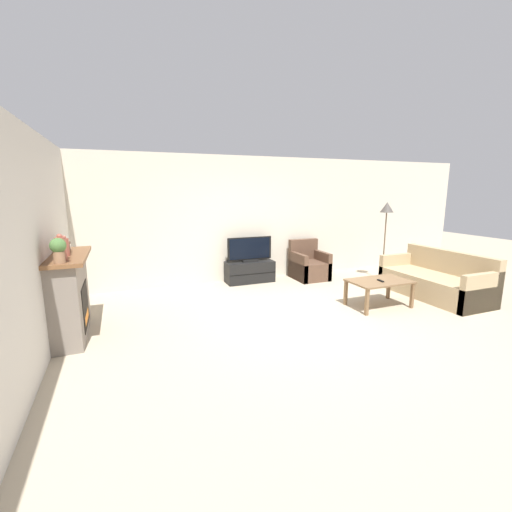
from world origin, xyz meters
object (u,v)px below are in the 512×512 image
object	(u,v)px
potted_plant	(58,249)
mantel_vase_centre_left	(65,247)
mantel_vase_left	(61,248)
remote	(381,281)
tv_stand	(250,272)
floor_lamp	(386,215)
tv	(250,250)
couch	(436,282)
coffee_table	(379,284)
mantel_clock	(68,247)
fireplace	(70,295)
armchair	(309,266)

from	to	relation	value
potted_plant	mantel_vase_centre_left	bearing A→B (deg)	90.00
mantel_vase_left	remote	bearing A→B (deg)	-2.84
tv_stand	floor_lamp	world-z (taller)	floor_lamp
mantel_vase_centre_left	tv	distance (m)	3.76
mantel_vase_left	couch	distance (m)	6.24
coffee_table	couch	bearing A→B (deg)	2.79
mantel_clock	couch	distance (m)	6.26
fireplace	tv	distance (m)	3.69
mantel_clock	tv	xyz separation A→B (m)	(3.24, 1.58, -0.51)
fireplace	remote	distance (m)	4.78
potted_plant	floor_lamp	xyz separation A→B (m)	(6.09, 1.41, 0.14)
couch	floor_lamp	world-z (taller)	floor_lamp
mantel_vase_left	tv	size ratio (longest dim) A/B	0.33
mantel_vase_centre_left	fireplace	bearing A→B (deg)	99.19
tv	coffee_table	world-z (taller)	tv
remote	mantel_clock	bearing A→B (deg)	176.90
fireplace	couch	distance (m)	6.20
mantel_vase_left	potted_plant	distance (m)	0.17
mantel_clock	tv	size ratio (longest dim) A/B	0.15
tv_stand	couch	world-z (taller)	couch
coffee_table	couch	size ratio (longest dim) A/B	0.53
tv_stand	potted_plant	bearing A→B (deg)	-144.57
mantel_clock	coffee_table	xyz separation A→B (m)	(4.75, -0.73, -0.81)
remote	floor_lamp	distance (m)	2.23
floor_lamp	fireplace	bearing A→B (deg)	-172.39
fireplace	couch	bearing A→B (deg)	-4.89
potted_plant	tv	world-z (taller)	potted_plant
tv_stand	remote	world-z (taller)	remote
tv_stand	armchair	bearing A→B (deg)	-8.50
tv	couch	xyz separation A→B (m)	(2.91, -2.24, -0.42)
coffee_table	floor_lamp	bearing A→B (deg)	46.44
mantel_vase_centre_left	remote	xyz separation A→B (m)	(4.72, -0.55, -0.79)
tv_stand	remote	xyz separation A→B (m)	(1.48, -2.37, 0.24)
tv	mantel_clock	bearing A→B (deg)	-154.07
tv_stand	mantel_vase_left	bearing A→B (deg)	-146.65
mantel_vase_centre_left	couch	size ratio (longest dim) A/B	0.14
coffee_table	mantel_clock	bearing A→B (deg)	171.20
tv	potted_plant	bearing A→B (deg)	-144.59
tv_stand	coffee_table	distance (m)	2.77
couch	floor_lamp	size ratio (longest dim) A/B	1.13
coffee_table	floor_lamp	world-z (taller)	floor_lamp
armchair	potted_plant	bearing A→B (deg)	-155.38
fireplace	potted_plant	size ratio (longest dim) A/B	4.61
armchair	couch	bearing A→B (deg)	-52.70
potted_plant	tv_stand	xyz separation A→B (m)	(3.24, 2.31, -1.08)
tv_stand	armchair	world-z (taller)	armchair
potted_plant	tv	bearing A→B (deg)	35.41
mantel_vase_centre_left	tv_stand	bearing A→B (deg)	29.32
fireplace	potted_plant	xyz separation A→B (m)	(0.02, -0.59, 0.73)
coffee_table	fireplace	bearing A→B (deg)	172.87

